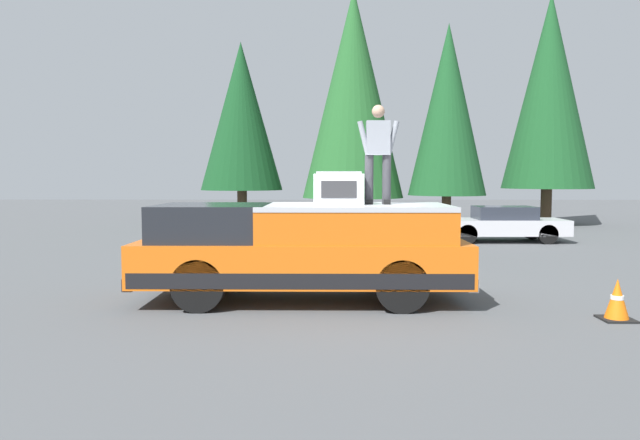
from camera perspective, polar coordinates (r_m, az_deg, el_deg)
ground_plane at (r=10.60m, az=2.51°, el=-7.34°), size 90.00×90.00×0.00m
pickup_truck at (r=10.06m, az=-1.71°, el=-2.92°), size 2.01×5.54×1.65m
compressor_unit at (r=10.08m, az=1.80°, el=3.10°), size 0.65×0.84×0.56m
person_on_truck_bed at (r=10.18m, az=5.63°, el=6.61°), size 0.29×0.72×1.69m
parked_car_silver at (r=20.23m, az=17.14°, el=-0.37°), size 1.64×4.10×1.16m
parked_car_grey at (r=19.63m, az=0.93°, el=-0.31°), size 1.64×4.10×1.16m
traffic_cone at (r=9.82m, az=26.79°, el=-6.99°), size 0.47×0.47×0.62m
conifer_far_left at (r=28.45m, az=21.29°, el=11.48°), size 3.95×3.95×10.16m
conifer_left at (r=25.69m, az=12.26°, el=10.35°), size 3.26×3.26×8.52m
conifer_center_left at (r=26.66m, az=3.23°, el=12.06°), size 4.49×4.49×10.38m
conifer_center_right at (r=27.30m, az=-7.62°, el=9.87°), size 3.70×3.70×8.19m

